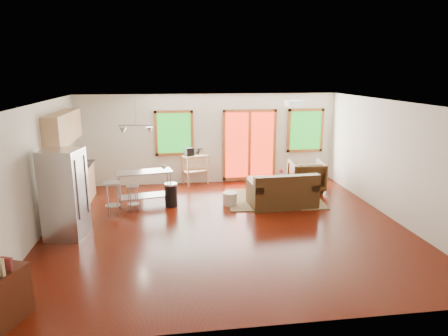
{
  "coord_description": "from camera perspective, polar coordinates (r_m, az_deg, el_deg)",
  "views": [
    {
      "loc": [
        -1.15,
        -7.93,
        3.21
      ],
      "look_at": [
        0.0,
        0.3,
        1.2
      ],
      "focal_mm": 32.0,
      "sensor_mm": 36.0,
      "label": 1
    }
  ],
  "objects": [
    {
      "name": "floor",
      "position": [
        8.63,
        0.28,
        -8.3
      ],
      "size": [
        7.5,
        7.0,
        0.02
      ],
      "primitive_type": "cube",
      "color": "#310902",
      "rests_on": "ground"
    },
    {
      "name": "ceiling",
      "position": [
        8.03,
        0.3,
        9.32
      ],
      "size": [
        7.5,
        7.0,
        0.02
      ],
      "primitive_type": "cube",
      "color": "silver",
      "rests_on": "ground"
    },
    {
      "name": "back_wall",
      "position": [
        11.65,
        -2.19,
        4.16
      ],
      "size": [
        7.5,
        0.02,
        2.6
      ],
      "primitive_type": "cube",
      "color": "beige",
      "rests_on": "ground"
    },
    {
      "name": "left_wall",
      "position": [
        8.56,
        -25.48,
        -0.64
      ],
      "size": [
        0.02,
        7.0,
        2.6
      ],
      "primitive_type": "cube",
      "color": "beige",
      "rests_on": "ground"
    },
    {
      "name": "right_wall",
      "position": [
        9.52,
        23.31,
        0.9
      ],
      "size": [
        0.02,
        7.0,
        2.6
      ],
      "primitive_type": "cube",
      "color": "beige",
      "rests_on": "ground"
    },
    {
      "name": "front_wall",
      "position": [
        4.95,
        6.19,
        -9.21
      ],
      "size": [
        7.5,
        0.02,
        2.6
      ],
      "primitive_type": "cube",
      "color": "beige",
      "rests_on": "ground"
    },
    {
      "name": "window_left",
      "position": [
        11.51,
        -7.15,
        4.96
      ],
      "size": [
        1.1,
        0.05,
        1.3
      ],
      "color": "#125313",
      "rests_on": "back_wall"
    },
    {
      "name": "french_doors",
      "position": [
        11.81,
        3.66,
        3.29
      ],
      "size": [
        1.6,
        0.05,
        2.1
      ],
      "color": "#AB1D0D",
      "rests_on": "back_wall"
    },
    {
      "name": "window_right",
      "position": [
        12.2,
        11.56,
        5.28
      ],
      "size": [
        1.1,
        0.05,
        1.3
      ],
      "color": "#125313",
      "rests_on": "back_wall"
    },
    {
      "name": "rug",
      "position": [
        10.43,
        7.09,
        -4.36
      ],
      "size": [
        2.5,
        1.98,
        0.02
      ],
      "primitive_type": "cube",
      "rotation": [
        0.0,
        0.0,
        -0.06
      ],
      "color": "#496642",
      "rests_on": "floor"
    },
    {
      "name": "loveseat",
      "position": [
        9.84,
        8.36,
        -3.53
      ],
      "size": [
        1.63,
        0.97,
        0.85
      ],
      "rotation": [
        0.0,
        0.0,
        0.04
      ],
      "color": "#301F0D",
      "rests_on": "floor"
    },
    {
      "name": "coffee_table",
      "position": [
        10.48,
        10.01,
        -2.51
      ],
      "size": [
        1.04,
        0.7,
        0.39
      ],
      "rotation": [
        0.0,
        0.0,
        0.13
      ],
      "color": "black",
      "rests_on": "floor"
    },
    {
      "name": "armchair",
      "position": [
        11.2,
        11.69,
        -0.91
      ],
      "size": [
        0.95,
        0.9,
        0.91
      ],
      "primitive_type": "imported",
      "rotation": [
        0.0,
        0.0,
        3.06
      ],
      "color": "#301F0D",
      "rests_on": "floor"
    },
    {
      "name": "ottoman",
      "position": [
        11.09,
        4.89,
        -2.3
      ],
      "size": [
        0.55,
        0.55,
        0.36
      ],
      "primitive_type": "cube",
      "rotation": [
        0.0,
        0.0,
        0.04
      ],
      "color": "#301F0D",
      "rests_on": "floor"
    },
    {
      "name": "pouf",
      "position": [
        9.88,
        0.84,
        -4.41
      ],
      "size": [
        0.42,
        0.42,
        0.31
      ],
      "primitive_type": "cylinder",
      "rotation": [
        0.0,
        0.0,
        0.19
      ],
      "color": "beige",
      "rests_on": "floor"
    },
    {
      "name": "vase",
      "position": [
        10.57,
        8.13,
        -1.25
      ],
      "size": [
        0.23,
        0.24,
        0.34
      ],
      "rotation": [
        0.0,
        0.0,
        0.17
      ],
      "color": "silver",
      "rests_on": "coffee_table"
    },
    {
      "name": "book",
      "position": [
        10.63,
        9.92,
        -1.19
      ],
      "size": [
        0.2,
        0.04,
        0.26
      ],
      "primitive_type": "imported",
      "rotation": [
        0.0,
        0.0,
        0.07
      ],
      "color": "maroon",
      "rests_on": "coffee_table"
    },
    {
      "name": "cabinets",
      "position": [
        10.17,
        -21.02,
        -0.29
      ],
      "size": [
        0.64,
        2.24,
        2.3
      ],
      "color": "tan",
      "rests_on": "floor"
    },
    {
      "name": "refrigerator",
      "position": [
        8.39,
        -21.77,
        -3.49
      ],
      "size": [
        0.83,
        0.81,
        1.77
      ],
      "rotation": [
        0.0,
        0.0,
        -0.2
      ],
      "color": "#B7BABC",
      "rests_on": "floor"
    },
    {
      "name": "island",
      "position": [
        9.97,
        -11.28,
        -1.94
      ],
      "size": [
        1.42,
        0.78,
        0.85
      ],
      "rotation": [
        0.0,
        0.0,
        0.19
      ],
      "color": "#B7BABC",
      "rests_on": "floor"
    },
    {
      "name": "cup",
      "position": [
        9.62,
        -8.58,
        0.25
      ],
      "size": [
        0.15,
        0.13,
        0.12
      ],
      "primitive_type": "imported",
      "rotation": [
        0.0,
        0.0,
        0.33
      ],
      "color": "silver",
      "rests_on": "island"
    },
    {
      "name": "bar_stool_a",
      "position": [
        9.38,
        -15.72,
        -3.14
      ],
      "size": [
        0.42,
        0.42,
        0.79
      ],
      "rotation": [
        0.0,
        0.0,
        0.13
      ],
      "color": "#B7BABC",
      "rests_on": "floor"
    },
    {
      "name": "bar_stool_b",
      "position": [
        9.54,
        -12.9,
        -3.43
      ],
      "size": [
        0.39,
        0.39,
        0.64
      ],
      "rotation": [
        0.0,
        0.0,
        0.36
      ],
      "color": "#B7BABC",
      "rests_on": "floor"
    },
    {
      "name": "trash_can",
      "position": [
        9.82,
        -7.57,
        -3.8
      ],
      "size": [
        0.38,
        0.38,
        0.58
      ],
      "rotation": [
        0.0,
        0.0,
        0.23
      ],
      "color": "black",
      "rests_on": "floor"
    },
    {
      "name": "kitchen_cart",
      "position": [
        11.55,
        -4.27,
        1.27
      ],
      "size": [
        0.84,
        0.7,
        1.1
      ],
      "rotation": [
        0.0,
        0.0,
        0.39
      ],
      "color": "tan",
      "rests_on": "floor"
    },
    {
      "name": "bookshelf",
      "position": [
        6.06,
        -29.37,
        -16.15
      ],
      "size": [
        0.59,
        0.88,
        0.96
      ],
      "rotation": [
        0.0,
        0.0,
        -0.37
      ],
      "color": "black",
      "rests_on": "floor"
    },
    {
      "name": "ceiling_flush",
      "position": [
        8.98,
        10.02,
        9.06
      ],
      "size": [
        0.35,
        0.35,
        0.12
      ],
      "primitive_type": "cube",
      "color": "white",
      "rests_on": "ceiling"
    },
    {
      "name": "pendant_light",
      "position": [
        9.55,
        -12.44,
        5.39
      ],
      "size": [
        0.8,
        0.18,
        0.79
      ],
      "color": "gray",
      "rests_on": "ceiling"
    }
  ]
}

